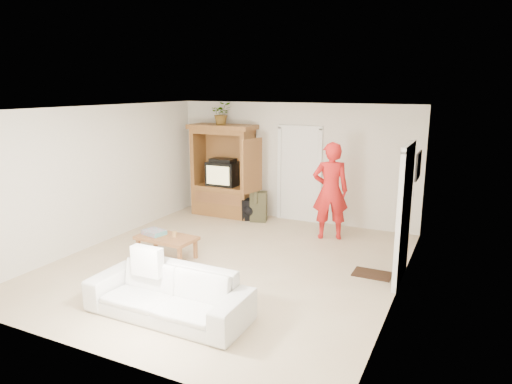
% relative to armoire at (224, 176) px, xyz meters
% --- Properties ---
extents(floor, '(6.00, 6.00, 0.00)m').
position_rel_armoire_xyz_m(floor, '(1.58, -2.66, -0.91)').
color(floor, tan).
rests_on(floor, ground).
extents(ceiling, '(6.00, 6.00, 0.00)m').
position_rel_armoire_xyz_m(ceiling, '(1.58, -2.66, 1.69)').
color(ceiling, white).
rests_on(ceiling, floor).
extents(wall_back, '(5.50, 0.00, 5.50)m').
position_rel_armoire_xyz_m(wall_back, '(1.58, 0.34, 0.39)').
color(wall_back, silver).
rests_on(wall_back, floor).
extents(wall_front, '(5.50, 0.00, 5.50)m').
position_rel_armoire_xyz_m(wall_front, '(1.58, -5.66, 0.39)').
color(wall_front, silver).
rests_on(wall_front, floor).
extents(wall_left, '(0.00, 6.00, 6.00)m').
position_rel_armoire_xyz_m(wall_left, '(-1.17, -2.66, 0.39)').
color(wall_left, silver).
rests_on(wall_left, floor).
extents(wall_right, '(0.00, 6.00, 6.00)m').
position_rel_armoire_xyz_m(wall_right, '(4.33, -2.66, 0.39)').
color(wall_right, silver).
rests_on(wall_right, floor).
extents(armoire, '(1.82, 1.14, 2.10)m').
position_rel_armoire_xyz_m(armoire, '(0.00, 0.00, 0.00)').
color(armoire, brown).
rests_on(armoire, floor).
extents(door_back, '(0.85, 0.05, 2.04)m').
position_rel_armoire_xyz_m(door_back, '(1.73, 0.31, 0.11)').
color(door_back, white).
rests_on(door_back, floor).
extents(doorway_right, '(0.05, 0.90, 2.04)m').
position_rel_armoire_xyz_m(doorway_right, '(4.30, -2.06, 0.11)').
color(doorway_right, black).
rests_on(doorway_right, floor).
extents(framed_picture, '(0.03, 0.60, 0.48)m').
position_rel_armoire_xyz_m(framed_picture, '(4.31, -0.76, 0.69)').
color(framed_picture, black).
rests_on(framed_picture, wall_right).
extents(doormat, '(0.60, 0.40, 0.02)m').
position_rel_armoire_xyz_m(doormat, '(3.88, -2.06, -0.90)').
color(doormat, '#382316').
rests_on(doormat, floor).
extents(plant, '(0.59, 0.57, 0.50)m').
position_rel_armoire_xyz_m(plant, '(-0.02, -0.03, 1.44)').
color(plant, '#4C7238').
rests_on(plant, armoire).
extents(man, '(0.82, 0.69, 1.91)m').
position_rel_armoire_xyz_m(man, '(2.71, -0.60, 0.05)').
color(man, red).
rests_on(man, floor).
extents(sofa, '(2.17, 0.86, 0.63)m').
position_rel_armoire_xyz_m(sofa, '(1.76, -4.57, -0.59)').
color(sofa, silver).
rests_on(sofa, floor).
extents(coffee_table, '(1.07, 0.63, 0.39)m').
position_rel_armoire_xyz_m(coffee_table, '(0.47, -2.87, -0.57)').
color(coffee_table, '#9B5F35').
rests_on(coffee_table, floor).
extents(towel, '(0.43, 0.36, 0.08)m').
position_rel_armoire_xyz_m(towel, '(0.20, -2.87, -0.48)').
color(towel, '#C94367').
rests_on(towel, coffee_table).
extents(candle, '(0.08, 0.08, 0.10)m').
position_rel_armoire_xyz_m(candle, '(0.61, -2.82, -0.47)').
color(candle, tan).
rests_on(candle, coffee_table).
extents(backpack_black, '(0.44, 0.35, 0.48)m').
position_rel_armoire_xyz_m(backpack_black, '(0.78, -0.18, -0.67)').
color(backpack_black, black).
rests_on(backpack_black, floor).
extents(backpack_olive, '(0.41, 0.35, 0.67)m').
position_rel_armoire_xyz_m(backpack_olive, '(0.96, -0.16, -0.57)').
color(backpack_olive, '#47442B').
rests_on(backpack_olive, floor).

